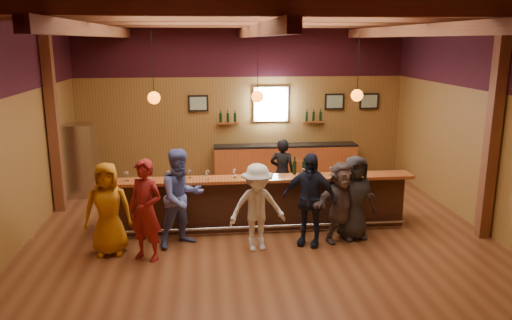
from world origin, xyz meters
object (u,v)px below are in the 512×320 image
Objects in this scene: ice_bucket at (256,170)px; customer_white at (257,208)px; customer_brown at (341,202)px; customer_navy at (309,199)px; bar_counter at (258,200)px; customer_redvest at (146,210)px; back_bar_cabinet at (286,161)px; bartender at (282,172)px; customer_dark at (355,198)px; customer_denim at (182,198)px; stainless_fridge at (81,160)px; customer_orange at (108,209)px; bottle_a at (294,167)px.

customer_white is at bearing -95.33° from ice_bucket.
customer_navy is at bearing 167.17° from customer_brown.
customer_redvest is (-2.12, -1.51, 0.38)m from bar_counter.
bartender is at bearing -101.23° from back_bar_cabinet.
customer_denim is at bearing 168.33° from customer_dark.
stainless_fridge is at bearing -168.07° from back_bar_cabinet.
customer_denim is 2.38m from customer_navy.
customer_white is at bearing 91.97° from bartender.
customer_denim is at bearing 8.25° from customer_orange.
bottle_a is (-0.10, 1.00, 0.37)m from customer_navy.
stainless_fridge is at bearing 170.08° from customer_navy.
back_bar_cabinet is 6.24m from customer_orange.
back_bar_cabinet is at bearing 46.93° from customer_orange.
customer_orange is 1.03× the size of customer_dark.
back_bar_cabinet is at bearing 71.96° from ice_bucket.
customer_navy is at bearing -94.10° from back_bar_cabinet.
bottle_a is (0.89, 1.14, 0.45)m from customer_white.
bar_counter is at bearing 0.61° from customer_denim.
bar_counter is at bearing 74.19° from customer_white.
customer_navy is 7.58× the size of ice_bucket.
bottle_a is at bearing -28.35° from stainless_fridge.
bottle_a is at bearing 13.11° from customer_orange.
customer_white is 1.19m from ice_bucket.
bartender is 6.76× the size of ice_bucket.
back_bar_cabinet is 2.52× the size of bartender.
customer_orange reaches higher than back_bar_cabinet.
customer_white reaches higher than ice_bucket.
customer_white is at bearing -5.33° from customer_orange.
back_bar_cabinet is at bearing 71.66° from bar_counter.
customer_dark is at bearing -30.11° from stainless_fridge.
customer_dark reaches higher than ice_bucket.
stainless_fridge is 7.67× the size of ice_bucket.
customer_white is at bearing -127.91° from bottle_a.
back_bar_cabinet is 10.76× the size of bottle_a.
stainless_fridge is 0.97× the size of customer_denim.
customer_redvest is 7.69× the size of ice_bucket.
bar_counter is 1.38m from bartender.
customer_orange is 0.95× the size of customer_navy.
customer_denim is 1.04× the size of customer_navy.
bartender reaches higher than bottle_a.
ice_bucket is at bearing 127.35° from customer_brown.
bar_counter is at bearing 151.99° from customer_navy.
bar_counter is 1.57× the size of back_bar_cabinet.
customer_denim is at bearing -52.62° from stainless_fridge.
stainless_fridge is 4.84× the size of bottle_a.
bartender is at bearing 61.15° from ice_bucket.
customer_redvest is (0.70, -0.30, 0.06)m from customer_orange.
customer_orange reaches higher than customer_brown.
customer_orange is 4.24m from bartender.
customer_brown is 1.80m from ice_bucket.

